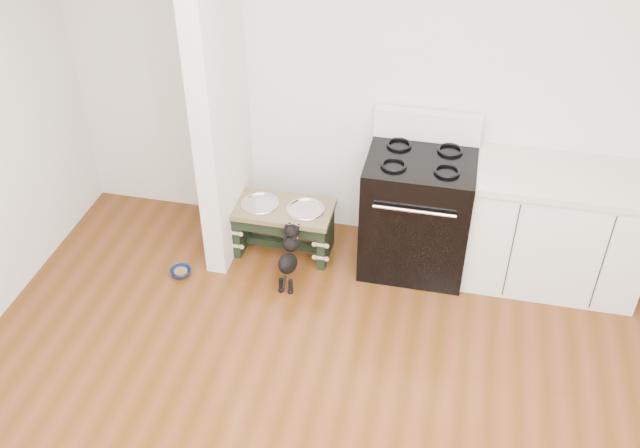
# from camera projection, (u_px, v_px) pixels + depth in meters

# --- Properties ---
(room_shell) EXTENTS (5.00, 5.00, 5.00)m
(room_shell) POSITION_uv_depth(u_px,v_px,m) (320.00, 279.00, 2.87)
(room_shell) COLOR silver
(room_shell) RESTS_ON ground
(partition_wall) EXTENTS (0.15, 0.80, 2.70)m
(partition_wall) POSITION_uv_depth(u_px,v_px,m) (219.00, 86.00, 4.87)
(partition_wall) COLOR silver
(partition_wall) RESTS_ON ground
(oven_range) EXTENTS (0.76, 0.69, 1.14)m
(oven_range) POSITION_uv_depth(u_px,v_px,m) (417.00, 210.00, 5.19)
(oven_range) COLOR black
(oven_range) RESTS_ON ground
(cabinet_run) EXTENTS (1.24, 0.64, 0.91)m
(cabinet_run) POSITION_uv_depth(u_px,v_px,m) (555.00, 229.00, 5.06)
(cabinet_run) COLOR white
(cabinet_run) RESTS_ON ground
(dog_feeder) EXTENTS (0.75, 0.40, 0.43)m
(dog_feeder) POSITION_uv_depth(u_px,v_px,m) (283.00, 220.00, 5.41)
(dog_feeder) COLOR black
(dog_feeder) RESTS_ON ground
(puppy) EXTENTS (0.13, 0.39, 0.46)m
(puppy) POSITION_uv_depth(u_px,v_px,m) (289.00, 255.00, 5.14)
(puppy) COLOR black
(puppy) RESTS_ON ground
(floor_bowl) EXTENTS (0.20, 0.20, 0.05)m
(floor_bowl) POSITION_uv_depth(u_px,v_px,m) (181.00, 272.00, 5.33)
(floor_bowl) COLOR navy
(floor_bowl) RESTS_ON ground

